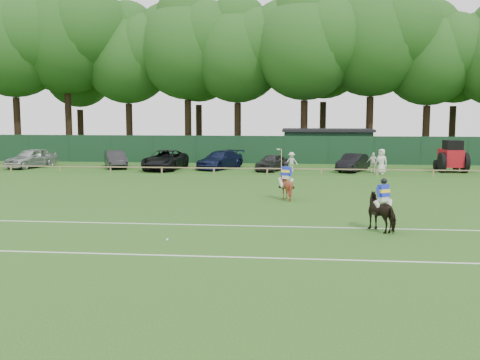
# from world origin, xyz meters

# --- Properties ---
(ground) EXTENTS (160.00, 160.00, 0.00)m
(ground) POSITION_xyz_m (0.00, 0.00, 0.00)
(ground) COLOR #1E4C14
(ground) RESTS_ON ground
(horse_dark) EXTENTS (1.65, 1.91, 1.49)m
(horse_dark) POSITION_xyz_m (6.57, -1.38, 0.74)
(horse_dark) COLOR black
(horse_dark) RESTS_ON ground
(horse_chestnut) EXTENTS (1.54, 1.62, 1.41)m
(horse_chestnut) POSITION_xyz_m (2.63, 6.12, 0.71)
(horse_chestnut) COLOR maroon
(horse_chestnut) RESTS_ON ground
(sedan_silver) EXTENTS (3.36, 5.10, 1.62)m
(sedan_silver) POSITION_xyz_m (-18.90, 21.20, 0.81)
(sedan_silver) COLOR #B6B9BC
(sedan_silver) RESTS_ON ground
(sedan_grey) EXTENTS (3.17, 4.57, 1.43)m
(sedan_grey) POSITION_xyz_m (-11.82, 21.72, 0.71)
(sedan_grey) COLOR #28282A
(sedan_grey) RESTS_ON ground
(suv_black) EXTENTS (3.09, 5.80, 1.55)m
(suv_black) POSITION_xyz_m (-7.42, 20.91, 0.78)
(suv_black) COLOR black
(suv_black) RESTS_ON ground
(sedan_navy) EXTENTS (3.97, 5.41, 1.46)m
(sedan_navy) POSITION_xyz_m (-3.08, 21.88, 0.73)
(sedan_navy) COLOR #131A3C
(sedan_navy) RESTS_ON ground
(hatch_grey) EXTENTS (2.84, 4.16, 1.31)m
(hatch_grey) POSITION_xyz_m (1.21, 20.80, 0.66)
(hatch_grey) COLOR #28282B
(hatch_grey) RESTS_ON ground
(estate_black) EXTENTS (3.06, 4.38, 1.37)m
(estate_black) POSITION_xyz_m (7.57, 21.01, 0.68)
(estate_black) COLOR black
(estate_black) RESTS_ON ground
(spectator_left) EXTENTS (1.02, 0.64, 1.51)m
(spectator_left) POSITION_xyz_m (2.77, 20.48, 0.75)
(spectator_left) COLOR silver
(spectator_left) RESTS_ON ground
(spectator_mid) EXTENTS (0.93, 0.45, 1.54)m
(spectator_mid) POSITION_xyz_m (9.00, 20.22, 0.77)
(spectator_mid) COLOR white
(spectator_mid) RESTS_ON ground
(spectator_right) EXTENTS (1.10, 1.02, 1.88)m
(spectator_right) POSITION_xyz_m (9.50, 19.28, 0.94)
(spectator_right) COLOR white
(spectator_right) RESTS_ON ground
(rider_dark) EXTENTS (0.85, 0.65, 1.41)m
(rider_dark) POSITION_xyz_m (6.58, -1.39, 1.43)
(rider_dark) COLOR silver
(rider_dark) RESTS_ON ground
(rider_chestnut) EXTENTS (0.91, 0.76, 2.05)m
(rider_chestnut) POSITION_xyz_m (2.62, 6.11, 1.38)
(rider_chestnut) COLOR silver
(rider_chestnut) RESTS_ON ground
(polo_ball) EXTENTS (0.09, 0.09, 0.09)m
(polo_ball) POSITION_xyz_m (-1.44, -3.96, 0.04)
(polo_ball) COLOR silver
(polo_ball) RESTS_ON ground
(pitch_lines) EXTENTS (60.00, 5.10, 0.01)m
(pitch_lines) POSITION_xyz_m (0.00, -3.50, 0.01)
(pitch_lines) COLOR silver
(pitch_lines) RESTS_ON ground
(pitch_rail) EXTENTS (62.10, 0.10, 0.50)m
(pitch_rail) POSITION_xyz_m (0.00, 18.00, 0.45)
(pitch_rail) COLOR #997F5B
(pitch_rail) RESTS_ON ground
(perimeter_fence) EXTENTS (92.08, 0.08, 2.50)m
(perimeter_fence) POSITION_xyz_m (0.00, 27.00, 1.25)
(perimeter_fence) COLOR #14351E
(perimeter_fence) RESTS_ON ground
(utility_shed) EXTENTS (8.40, 4.40, 3.04)m
(utility_shed) POSITION_xyz_m (6.00, 30.00, 1.54)
(utility_shed) COLOR #14331E
(utility_shed) RESTS_ON ground
(tree_row) EXTENTS (96.00, 12.00, 21.00)m
(tree_row) POSITION_xyz_m (2.00, 35.00, 0.00)
(tree_row) COLOR #26561C
(tree_row) RESTS_ON ground
(tractor) EXTENTS (2.13, 3.02, 2.47)m
(tractor) POSITION_xyz_m (15.10, 21.34, 1.17)
(tractor) COLOR #AE101A
(tractor) RESTS_ON ground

